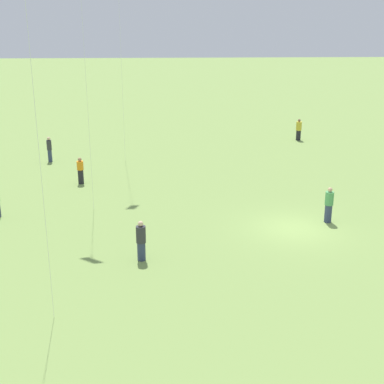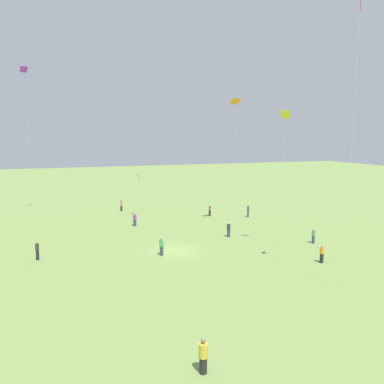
{
  "view_description": "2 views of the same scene",
  "coord_description": "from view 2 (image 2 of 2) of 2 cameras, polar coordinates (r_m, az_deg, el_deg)",
  "views": [
    {
      "loc": [
        24.72,
        -6.47,
        10.14
      ],
      "look_at": [
        5.29,
        -5.46,
        3.77
      ],
      "focal_mm": 50.0,
      "sensor_mm": 36.0,
      "label": 1
    },
    {
      "loc": [
        -36.47,
        11.66,
        11.92
      ],
      "look_at": [
        0.51,
        -1.86,
        6.16
      ],
      "focal_mm": 35.0,
      "sensor_mm": 36.0,
      "label": 2
    }
  ],
  "objects": [
    {
      "name": "person_5",
      "position": [
        62.16,
        -10.72,
        -2.03
      ],
      "size": [
        0.42,
        0.42,
        1.81
      ],
      "rotation": [
        0.0,
        0.0,
        1.67
      ],
      "color": "#232328",
      "rests_on": "ground_plane"
    },
    {
      "name": "kite_4",
      "position": [
        39.74,
        14.04,
        10.5
      ],
      "size": [
        1.04,
        1.1,
        14.61
      ],
      "rotation": [
        0.0,
        0.0,
        0.12
      ],
      "color": "yellow",
      "rests_on": "ground_plane"
    },
    {
      "name": "person_7",
      "position": [
        57.38,
        2.73,
        -2.76
      ],
      "size": [
        0.38,
        0.38,
        1.77
      ],
      "rotation": [
        0.0,
        0.0,
        6.16
      ],
      "color": "#232328",
      "rests_on": "ground_plane"
    },
    {
      "name": "ground_plane",
      "position": [
        40.1,
        -2.27,
        -8.98
      ],
      "size": [
        240.0,
        240.0,
        0.0
      ],
      "primitive_type": "plane",
      "color": "#7A994C"
    },
    {
      "name": "person_6",
      "position": [
        51.37,
        -8.72,
        -4.22
      ],
      "size": [
        0.67,
        0.67,
        1.75
      ],
      "rotation": [
        0.0,
        0.0,
        3.81
      ],
      "color": "#333D5B",
      "rests_on": "ground_plane"
    },
    {
      "name": "person_8",
      "position": [
        20.73,
        1.72,
        -23.76
      ],
      "size": [
        0.5,
        0.5,
        1.85
      ],
      "rotation": [
        0.0,
        0.0,
        6.21
      ],
      "color": "#232328",
      "rests_on": "ground_plane"
    },
    {
      "name": "person_3",
      "position": [
        38.54,
        -4.66,
        -8.27
      ],
      "size": [
        0.61,
        0.61,
        1.88
      ],
      "rotation": [
        0.0,
        0.0,
        4.01
      ],
      "color": "#333D5B",
      "rests_on": "ground_plane"
    },
    {
      "name": "person_2",
      "position": [
        38.32,
        19.17,
        -8.95
      ],
      "size": [
        0.54,
        0.54,
        1.71
      ],
      "rotation": [
        0.0,
        0.0,
        3.51
      ],
      "color": "#232328",
      "rests_on": "ground_plane"
    },
    {
      "name": "person_0",
      "position": [
        45.49,
        5.61,
        -5.74
      ],
      "size": [
        0.46,
        0.46,
        1.82
      ],
      "rotation": [
        0.0,
        0.0,
        3.04
      ],
      "color": "#333D5B",
      "rests_on": "ground_plane"
    },
    {
      "name": "kite_7",
      "position": [
        61.86,
        -24.19,
        15.58
      ],
      "size": [
        0.97,
        1.17,
        22.08
      ],
      "rotation": [
        0.0,
        0.0,
        1.09
      ],
      "color": "purple",
      "rests_on": "ground_plane"
    },
    {
      "name": "kite_3",
      "position": [
        56.32,
        -8.15,
        2.21
      ],
      "size": [
        0.73,
        0.68,
        6.49
      ],
      "rotation": [
        0.0,
        0.0,
        5.28
      ],
      "color": "blue",
      "rests_on": "ground_plane"
    },
    {
      "name": "kite_2",
      "position": [
        31.77,
        24.09,
        21.46
      ],
      "size": [
        0.82,
        0.75,
        22.06
      ],
      "rotation": [
        0.0,
        0.0,
        1.97
      ],
      "color": "#E54C99",
      "rests_on": "ground_plane"
    },
    {
      "name": "person_10",
      "position": [
        39.99,
        -22.51,
        -8.26
      ],
      "size": [
        0.49,
        0.49,
        1.86
      ],
      "rotation": [
        0.0,
        0.0,
        2.21
      ],
      "color": "#232328",
      "rests_on": "ground_plane"
    },
    {
      "name": "kite_0",
      "position": [
        49.7,
        6.64,
        12.91
      ],
      "size": [
        1.0,
        1.18,
        16.85
      ],
      "rotation": [
        0.0,
        0.0,
        0.79
      ],
      "color": "orange",
      "rests_on": "ground_plane"
    },
    {
      "name": "person_1",
      "position": [
        57.04,
        8.55,
        -2.9
      ],
      "size": [
        0.47,
        0.47,
        1.8
      ],
      "rotation": [
        0.0,
        0.0,
        1.09
      ],
      "color": "#4C4C51",
      "rests_on": "ground_plane"
    },
    {
      "name": "person_4",
      "position": [
        44.83,
        18.02,
        -6.38
      ],
      "size": [
        0.47,
        0.47,
        1.72
      ],
      "rotation": [
        0.0,
        0.0,
        5.03
      ],
      "color": "#333D5B",
      "rests_on": "ground_plane"
    }
  ]
}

